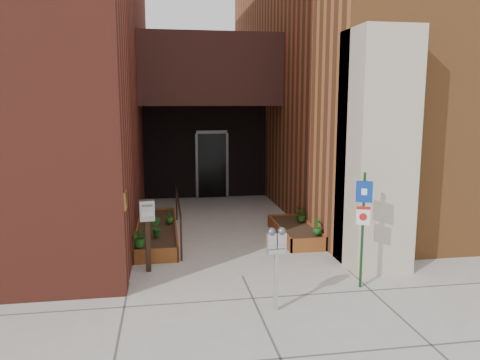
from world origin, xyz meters
name	(u,v)px	position (x,y,z in m)	size (l,w,h in m)	color
ground	(242,276)	(0.00, 0.00, 0.00)	(80.00, 80.00, 0.00)	#9E9991
architecture	(199,40)	(-0.18, 6.89, 4.98)	(20.00, 14.60, 10.00)	maroon
planter_left	(157,232)	(-1.55, 2.70, 0.13)	(0.90, 3.60, 0.30)	brown
planter_right	(295,232)	(1.60, 2.20, 0.13)	(0.80, 2.20, 0.30)	brown
handrail	(178,206)	(-1.05, 2.65, 0.75)	(0.04, 3.34, 0.90)	black
parking_meter	(276,246)	(0.26, -1.47, 1.00)	(0.29, 0.14, 1.29)	#AFAFB2
sign_post	(363,218)	(1.88, -0.84, 1.21)	(0.25, 0.12, 1.96)	black
payment_dropbox	(147,220)	(-1.68, 0.52, 0.97)	(0.29, 0.23, 1.34)	black
shrub_left_a	(140,237)	(-1.85, 1.10, 0.50)	(0.36, 0.36, 0.40)	#20621C
shrub_left_b	(156,227)	(-1.55, 1.78, 0.50)	(0.22, 0.22, 0.41)	#1B5819
shrub_left_c	(170,216)	(-1.25, 2.88, 0.47)	(0.19, 0.19, 0.33)	#245C1A
shrub_left_d	(145,206)	(-1.85, 3.91, 0.50)	(0.21, 0.21, 0.40)	#1B5E1A
shrub_right_a	(317,227)	(1.85, 1.36, 0.48)	(0.20, 0.20, 0.35)	#185418
shrub_right_b	(298,212)	(1.85, 2.79, 0.46)	(0.17, 0.17, 0.32)	#24601B
shrub_right_c	(302,214)	(1.85, 2.53, 0.46)	(0.29, 0.29, 0.33)	#225E1A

